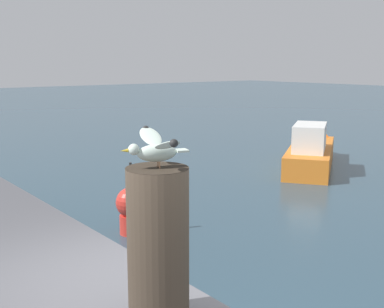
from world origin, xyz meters
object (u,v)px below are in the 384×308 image
(channel_buoy, at_px, (131,208))
(seagull, at_px, (156,148))
(boat_orange, at_px, (312,150))
(mooring_post, at_px, (158,245))

(channel_buoy, bearing_deg, seagull, -29.36)
(seagull, bearing_deg, channel_buoy, 150.64)
(seagull, distance_m, channel_buoy, 6.37)
(boat_orange, bearing_deg, channel_buoy, -75.42)
(boat_orange, distance_m, channel_buoy, 7.84)
(boat_orange, bearing_deg, seagull, -55.62)
(boat_orange, bearing_deg, mooring_post, -55.60)
(seagull, relative_size, channel_buoy, 0.45)
(mooring_post, xyz_separation_m, boat_orange, (-7.20, 10.52, -1.58))
(mooring_post, distance_m, channel_buoy, 6.20)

